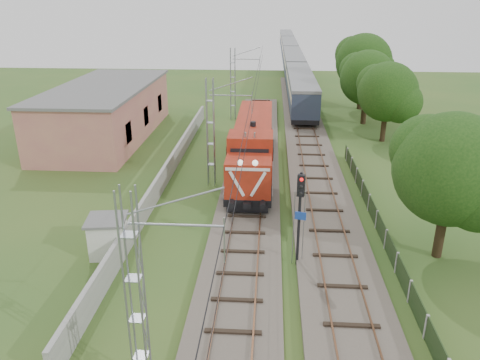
# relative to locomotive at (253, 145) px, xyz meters

# --- Properties ---
(ground) EXTENTS (140.00, 140.00, 0.00)m
(ground) POSITION_rel_locomotive_xyz_m (0.00, -14.91, -2.29)
(ground) COLOR #2C5520
(ground) RESTS_ON ground
(track_main) EXTENTS (4.20, 70.00, 0.45)m
(track_main) POSITION_rel_locomotive_xyz_m (0.00, -7.91, -2.11)
(track_main) COLOR #6B6054
(track_main) RESTS_ON ground
(track_side) EXTENTS (4.20, 80.00, 0.45)m
(track_side) POSITION_rel_locomotive_xyz_m (5.00, 5.09, -2.11)
(track_side) COLOR #6B6054
(track_side) RESTS_ON ground
(catenary) EXTENTS (3.31, 70.00, 8.00)m
(catenary) POSITION_rel_locomotive_xyz_m (-2.95, -2.91, 1.76)
(catenary) COLOR gray
(catenary) RESTS_ON ground
(boundary_wall) EXTENTS (0.25, 40.00, 1.50)m
(boundary_wall) POSITION_rel_locomotive_xyz_m (-6.50, -2.91, -1.54)
(boundary_wall) COLOR #9E9E99
(boundary_wall) RESTS_ON ground
(station_building) EXTENTS (8.40, 20.40, 5.22)m
(station_building) POSITION_rel_locomotive_xyz_m (-15.00, 9.09, 0.34)
(station_building) COLOR tan
(station_building) RESTS_ON ground
(fence) EXTENTS (0.12, 32.00, 1.20)m
(fence) POSITION_rel_locomotive_xyz_m (8.00, -11.91, -1.69)
(fence) COLOR black
(fence) RESTS_ON ground
(locomotive) EXTENTS (3.08, 17.58, 4.46)m
(locomotive) POSITION_rel_locomotive_xyz_m (0.00, 0.00, 0.00)
(locomotive) COLOR black
(locomotive) RESTS_ON ground
(coach_rake) EXTENTS (3.08, 91.87, 3.56)m
(coach_rake) POSITION_rel_locomotive_xyz_m (5.00, 58.45, 0.26)
(coach_rake) COLOR black
(coach_rake) RESTS_ON ground
(signal_post) EXTENTS (0.57, 0.45, 5.25)m
(signal_post) POSITION_rel_locomotive_xyz_m (2.94, -14.02, 1.32)
(signal_post) COLOR black
(signal_post) RESTS_ON ground
(relay_hut) EXTENTS (2.38, 2.38, 2.17)m
(relay_hut) POSITION_rel_locomotive_xyz_m (-7.40, -13.50, -1.19)
(relay_hut) COLOR silver
(relay_hut) RESTS_ON ground
(tree_a) EXTENTS (6.22, 5.92, 8.06)m
(tree_a) POSITION_rel_locomotive_xyz_m (10.74, -12.55, 2.74)
(tree_a) COLOR #382B17
(tree_a) RESTS_ON ground
(tree_b) EXTENTS (5.92, 5.64, 7.67)m
(tree_b) POSITION_rel_locomotive_xyz_m (12.42, 9.35, 2.50)
(tree_b) COLOR #382B17
(tree_b) RESTS_ON ground
(tree_c) EXTENTS (6.20, 5.90, 8.03)m
(tree_c) POSITION_rel_locomotive_xyz_m (11.73, 16.02, 2.72)
(tree_c) COLOR #382B17
(tree_c) RESTS_ON ground
(tree_d) EXTENTS (7.10, 6.76, 9.20)m
(tree_d) POSITION_rel_locomotive_xyz_m (12.57, 23.36, 3.45)
(tree_d) COLOR #382B17
(tree_d) RESTS_ON ground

